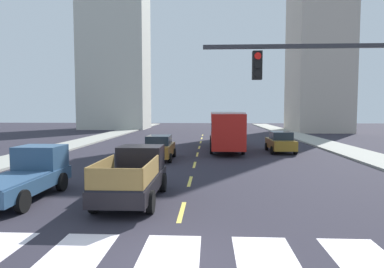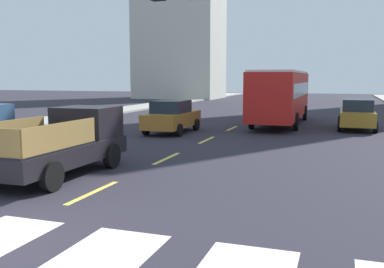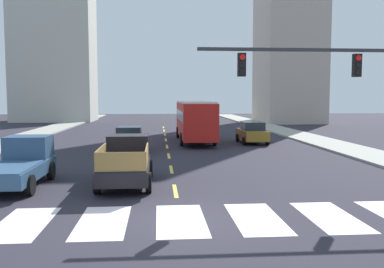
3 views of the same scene
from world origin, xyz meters
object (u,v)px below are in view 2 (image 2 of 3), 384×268
sedan_far (357,114)px  pickup_stakebed (65,143)px  city_bus (281,93)px  sedan_near_right (172,117)px

sedan_far → pickup_stakebed: bearing=-120.8°
pickup_stakebed → city_bus: 17.06m
sedan_far → sedan_near_right: 10.45m
pickup_stakebed → city_bus: (4.37, 16.46, 1.02)m
pickup_stakebed → sedan_far: size_ratio=1.18×
pickup_stakebed → sedan_near_right: bearing=92.8°
sedan_far → sedan_near_right: (-9.37, -4.62, 0.00)m
sedan_near_right → city_bus: bearing=48.8°
city_bus → sedan_far: bearing=-18.4°
sedan_near_right → pickup_stakebed: bearing=-89.3°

